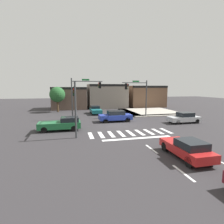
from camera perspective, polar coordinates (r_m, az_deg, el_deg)
name	(u,v)px	position (r m, az deg, el deg)	size (l,w,h in m)	color
ground_plane	(119,124)	(23.02, 2.27, -4.01)	(120.00, 120.00, 0.00)	#302D30
crosswalk_near	(130,133)	(18.84, 5.97, -6.76)	(8.78, 2.42, 0.01)	silver
lane_markings	(184,160)	(12.95, 22.26, -14.32)	(6.80, 20.25, 0.01)	white
bike_detector_marking	(167,142)	(16.45, 17.37, -9.29)	(1.10, 1.10, 0.01)	yellow
curb_corner_northeast	(148,112)	(34.66, 11.66, 0.02)	(10.00, 10.60, 0.15)	#B2AA9E
storefront_row	(111,96)	(42.22, -0.33, 5.05)	(26.32, 7.02, 5.48)	brown
traffic_signal_northeast	(138,92)	(28.62, 8.33, 6.45)	(4.20, 0.32, 5.88)	#383A3D
traffic_signal_northwest	(84,91)	(26.78, -9.10, 6.65)	(4.67, 0.32, 6.13)	#383A3D
traffic_signal_southwest	(75,98)	(18.49, -11.96, 4.31)	(0.32, 4.75, 5.30)	#383A3D
car_silver	(184,118)	(25.78, 22.27, -1.72)	(4.24, 1.87, 1.43)	#B7BABF
car_green	(62,124)	(20.46, -15.93, -3.70)	(4.54, 1.90, 1.49)	#1E6638
car_blue	(115,116)	(24.74, 1.11, -1.29)	(4.56, 1.95, 1.55)	#23389E
car_red	(187,148)	(13.21, 23.07, -10.74)	(1.71, 4.17, 1.35)	red
car_teal	(96,110)	(32.22, -5.36, 0.71)	(1.76, 4.36, 1.40)	#196B70
roadside_tree	(57,95)	(35.80, -17.28, 5.38)	(2.98, 2.98, 4.89)	#4C3823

